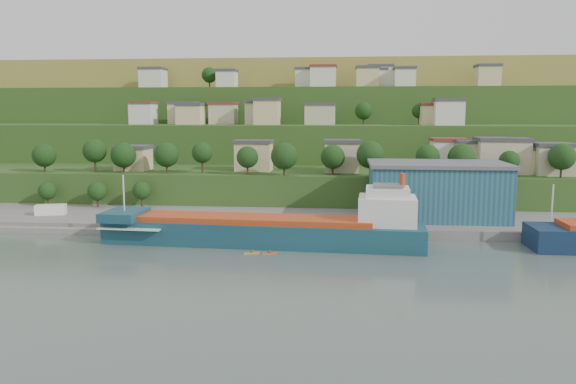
# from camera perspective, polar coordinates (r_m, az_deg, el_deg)

# --- Properties ---
(ground) EXTENTS (500.00, 500.00, 0.00)m
(ground) POSITION_cam_1_polar(r_m,az_deg,el_deg) (104.43, -2.67, -6.36)
(ground) COLOR #43524B
(ground) RESTS_ON ground
(quay) EXTENTS (220.00, 26.00, 4.00)m
(quay) POSITION_cam_1_polar(r_m,az_deg,el_deg) (130.78, 7.85, -3.47)
(quay) COLOR slate
(quay) RESTS_ON ground
(pebble_beach) EXTENTS (40.00, 18.00, 2.40)m
(pebble_beach) POSITION_cam_1_polar(r_m,az_deg,el_deg) (142.95, -23.71, -3.09)
(pebble_beach) COLOR slate
(pebble_beach) RESTS_ON ground
(hillside) EXTENTS (360.00, 211.10, 96.00)m
(hillside) POSITION_cam_1_polar(r_m,az_deg,el_deg) (270.35, 2.50, 2.59)
(hillside) COLOR #284719
(hillside) RESTS_ON ground
(cargo_ship_near) EXTENTS (63.99, 13.50, 16.33)m
(cargo_ship_near) POSITION_cam_1_polar(r_m,az_deg,el_deg) (111.50, -1.60, -4.04)
(cargo_ship_near) COLOR #133448
(cargo_ship_near) RESTS_ON ground
(warehouse) EXTENTS (31.01, 19.02, 12.80)m
(warehouse) POSITION_cam_1_polar(r_m,az_deg,el_deg) (132.79, 14.88, 0.20)
(warehouse) COLOR navy
(warehouse) RESTS_ON quay
(caravan) EXTENTS (7.34, 4.60, 3.19)m
(caravan) POSITION_cam_1_polar(r_m,az_deg,el_deg) (144.35, -22.94, -1.82)
(caravan) COLOR white
(caravan) RESTS_ON pebble_beach
(dinghy) EXTENTS (4.23, 2.41, 0.80)m
(dinghy) POSITION_cam_1_polar(r_m,az_deg,el_deg) (133.89, -20.10, -2.92)
(dinghy) COLOR silver
(dinghy) RESTS_ON pebble_beach
(kayak_orange) EXTENTS (2.88, 1.48, 0.72)m
(kayak_orange) POSITION_cam_1_polar(r_m,az_deg,el_deg) (104.82, -1.90, -6.18)
(kayak_orange) COLOR #E14D14
(kayak_orange) RESTS_ON ground
(kayak_yellow) EXTENTS (3.02, 1.50, 0.75)m
(kayak_yellow) POSITION_cam_1_polar(r_m,az_deg,el_deg) (105.15, -3.72, -6.14)
(kayak_yellow) COLOR #C18B16
(kayak_yellow) RESTS_ON ground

